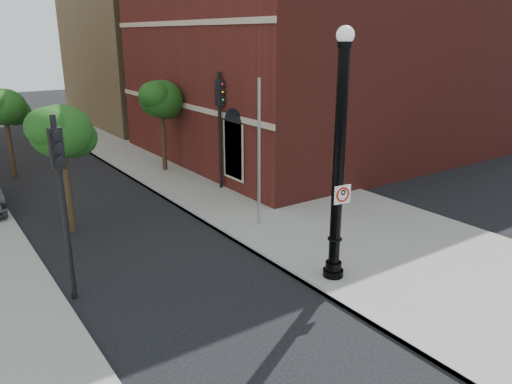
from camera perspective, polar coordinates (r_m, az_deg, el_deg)
ground at (r=13.47m, az=0.29°, el=-13.66°), size 120.00×120.00×0.00m
sidewalk_right at (r=24.18m, az=-1.68°, el=0.94°), size 8.00×60.00×0.12m
curb_edge at (r=22.37m, az=-10.18°, el=-0.70°), size 0.10×60.00×0.14m
brick_wall_building at (r=32.57m, az=9.61°, el=16.09°), size 22.30×16.30×12.50m
bg_building_tan_b at (r=45.45m, az=-5.16°, el=17.56°), size 22.00×14.00×14.00m
lamppost at (r=14.08m, az=9.38°, el=2.29°), size 0.61×0.61×7.21m
no_parking_sign at (r=14.15m, az=9.85°, el=-0.27°), size 0.54×0.12×0.54m
traffic_signal_left at (r=13.73m, az=-21.45°, el=1.35°), size 0.33×0.42×5.10m
traffic_signal_right at (r=22.68m, az=-4.16°, el=9.09°), size 0.42×0.48×5.41m
utility_pole at (r=18.20m, az=0.34°, el=4.20°), size 0.11×0.11×5.54m
street_tree_a at (r=18.85m, az=-21.32°, el=6.31°), size 2.60×2.35×4.68m
street_tree_b at (r=27.90m, az=-26.76°, el=8.58°), size 2.47×2.23×4.45m
street_tree_c at (r=26.29m, az=-10.75°, el=10.29°), size 2.66×2.40×4.79m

